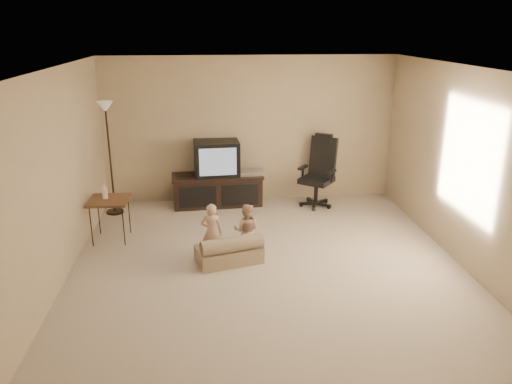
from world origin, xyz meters
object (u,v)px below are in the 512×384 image
Objects in this scene: toddler_left at (212,232)px; floor_lamp at (108,133)px; office_chair at (318,180)px; child_sofa at (230,251)px; tv_stand at (218,179)px; toddler_right at (246,231)px; side_table at (109,200)px.

floor_lamp is at bearing -38.58° from toddler_left.
toddler_left is at bearing -95.68° from office_chair.
child_sofa is 0.34m from toddler_left.
toddler_right is at bearing -84.52° from tv_stand.
tv_stand is 1.92× the size of side_table.
tv_stand is 2.01× the size of toddler_left.
floor_lamp is 2.48× the size of toddler_right.
toddler_right is (0.23, 0.19, 0.21)m from child_sofa.
side_table is 1.68m from toddler_left.
child_sofa is at bearing -48.16° from floor_lamp.
tv_stand is at bearing -81.43° from toddler_left.
child_sofa is 1.16× the size of toddler_left.
floor_lamp reaches higher than side_table.
floor_lamp reaches higher than office_chair.
floor_lamp reaches higher than tv_stand.
office_chair is 1.66× the size of toddler_right.
tv_stand reaches higher than child_sofa.
side_table reaches higher than toddler_left.
child_sofa is (0.10, -2.28, -0.30)m from tv_stand.
tv_stand is 1.30× the size of office_chair.
toddler_right is (2.06, -1.85, -0.97)m from floor_lamp.
side_table is 0.91× the size of child_sofa.
office_chair is at bearing -121.01° from toddler_left.
toddler_left is 0.47m from toddler_right.
office_chair is 0.67× the size of floor_lamp.
side_table is at bearing -17.84° from toddler_left.
tv_stand is 2.08m from side_table.
tv_stand reaches higher than toddler_right.
toddler_right is (0.34, -2.10, -0.10)m from tv_stand.
floor_lamp is at bearing 97.48° from side_table.
floor_lamp is 2.93m from toddler_right.
tv_stand is 2.16× the size of toddler_right.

